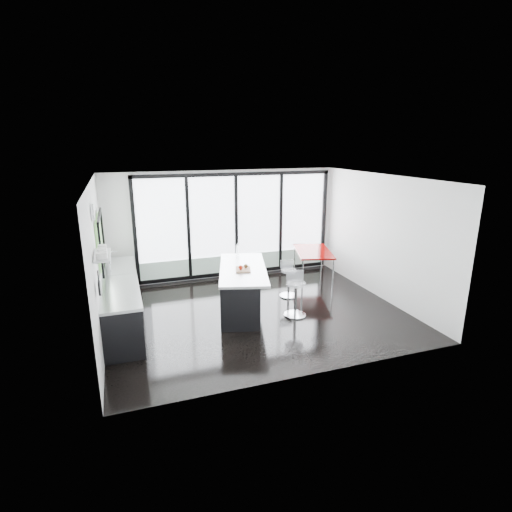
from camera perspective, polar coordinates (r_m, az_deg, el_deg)
name	(u,v)px	position (r m, az deg, el deg)	size (l,w,h in m)	color
floor	(256,312)	(8.53, 0.03, -8.04)	(6.00, 5.00, 0.00)	black
ceiling	(256,178)	(7.82, 0.03, 11.05)	(6.00, 5.00, 0.00)	white
wall_back	(235,229)	(10.46, -3.02, 3.81)	(6.00, 0.09, 2.80)	silver
wall_front	(313,290)	(5.87, 8.11, -4.84)	(6.00, 0.00, 2.80)	silver
wall_left	(99,250)	(7.88, -21.56, 0.81)	(0.26, 5.00, 2.80)	silver
wall_right	(381,237)	(9.46, 17.48, 2.57)	(0.00, 5.00, 2.80)	silver
counter_cabinets	(121,301)	(8.32, -18.69, -6.10)	(0.69, 3.24, 1.36)	black
island	(240,288)	(8.54, -2.36, -4.61)	(1.53, 2.44, 1.21)	black
bar_stool_near	(295,299)	(8.28, 5.66, -6.15)	(0.46, 0.46, 0.73)	silver
bar_stool_far	(289,283)	(9.29, 4.67, -3.87)	(0.41, 0.41, 0.65)	silver
red_table	(313,265)	(10.42, 8.10, -1.35)	(0.85, 1.48, 0.79)	#740605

